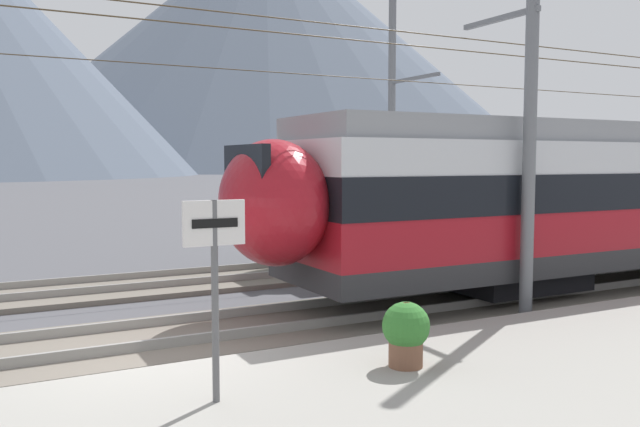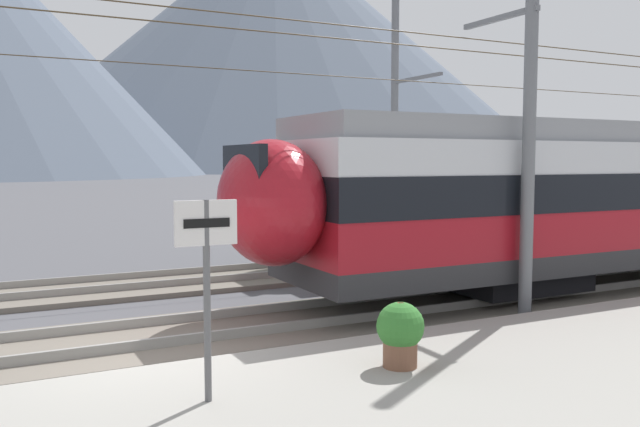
{
  "view_description": "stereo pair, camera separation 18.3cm",
  "coord_description": "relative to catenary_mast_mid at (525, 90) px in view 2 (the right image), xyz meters",
  "views": [
    {
      "loc": [
        -2.14,
        -9.32,
        3.02
      ],
      "look_at": [
        4.59,
        3.48,
        1.86
      ],
      "focal_mm": 37.23,
      "sensor_mm": 36.0,
      "label": 1
    },
    {
      "loc": [
        -1.98,
        -9.4,
        3.02
      ],
      "look_at": [
        4.59,
        3.48,
        1.86
      ],
      "focal_mm": 37.23,
      "sensor_mm": 36.0,
      "label": 2
    }
  ],
  "objects": [
    {
      "name": "mountain_right_ridge",
      "position": [
        84.82,
        211.06,
        38.76
      ],
      "size": [
        196.19,
        196.19,
        86.15
      ],
      "primitive_type": "cone",
      "color": "#515B6B",
      "rests_on": "ground"
    },
    {
      "name": "track_near",
      "position": [
        -6.98,
        1.59,
        -4.25
      ],
      "size": [
        120.0,
        3.0,
        0.28
      ],
      "color": "#6B6359",
      "rests_on": "ground"
    },
    {
      "name": "potted_plant_platform_edge",
      "position": [
        -4.17,
        -2.18,
        -3.5
      ],
      "size": [
        0.63,
        0.63,
        0.86
      ],
      "color": "brown",
      "rests_on": "platform_slab"
    },
    {
      "name": "catenary_mast_mid",
      "position": [
        0.0,
        0.0,
        0.0
      ],
      "size": [
        46.09,
        2.01,
        8.39
      ],
      "color": "slate",
      "rests_on": "ground"
    },
    {
      "name": "ground_plane",
      "position": [
        -6.98,
        0.15,
        -4.32
      ],
      "size": [
        400.0,
        400.0,
        0.0
      ],
      "primitive_type": "plane",
      "color": "#4C4C51"
    },
    {
      "name": "track_far",
      "position": [
        -6.98,
        6.5,
        -4.25
      ],
      "size": [
        120.0,
        3.0,
        0.28
      ],
      "color": "#6B6359",
      "rests_on": "ground"
    },
    {
      "name": "catenary_mast_far_side",
      "position": [
        2.92,
        8.6,
        -0.12
      ],
      "size": [
        46.09,
        2.57,
        8.14
      ],
      "color": "slate",
      "rests_on": "ground"
    },
    {
      "name": "platform_sign",
      "position": [
        -6.78,
        -2.23,
        -2.33
      ],
      "size": [
        0.7,
        0.08,
        2.26
      ],
      "color": "#59595B",
      "rests_on": "platform_slab"
    }
  ]
}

